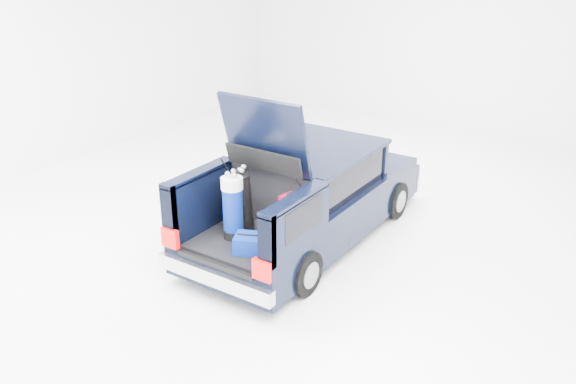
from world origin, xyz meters
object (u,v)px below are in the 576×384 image
Objects in this scene: black_golf_bag at (243,202)px; blue_golf_bag at (233,207)px; car at (310,196)px; red_suitcase at (295,219)px; blue_duffel at (254,244)px.

blue_golf_bag reaches higher than black_golf_bag.
car reaches higher than red_suitcase.
blue_duffel is at bearing -103.30° from red_suitcase.
car is 4.90× the size of black_golf_bag.
blue_golf_bag is (-0.72, -0.40, 0.14)m from red_suitcase.
red_suitcase is at bearing -67.28° from car.
red_suitcase reaches higher than blue_duffel.
red_suitcase is 0.67× the size of black_golf_bag.
black_golf_bag reaches higher than blue_duffel.
blue_duffel is (-0.24, -0.59, -0.18)m from red_suitcase.
blue_golf_bag is at bearing -142.24° from red_suitcase.
red_suitcase is at bearing 13.33° from black_golf_bag.
blue_golf_bag is at bearing -97.91° from car.
blue_duffel is (0.48, -0.19, -0.32)m from blue_golf_bag.
black_golf_bag is 1.67× the size of blue_duffel.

